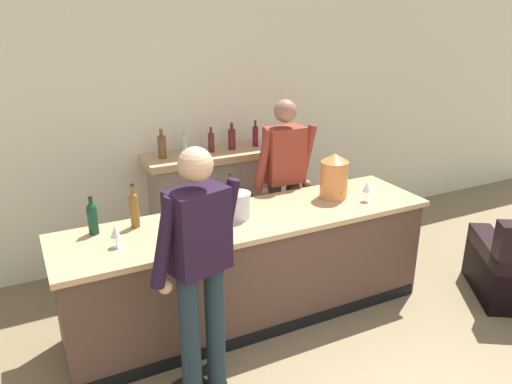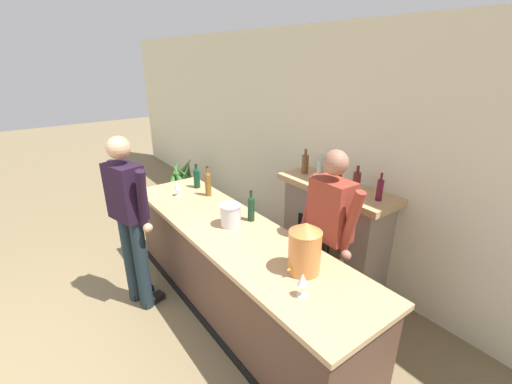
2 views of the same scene
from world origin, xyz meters
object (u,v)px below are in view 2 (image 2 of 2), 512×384
(fireplace_stone, at_px, (333,231))
(ice_bucket_steel, at_px, (231,215))
(person_customer, at_px, (130,218))
(wine_bottle_chardonnay_pale, at_px, (208,183))
(person_bartender, at_px, (329,236))
(wine_bottle_cabernet_heavy, at_px, (197,177))
(wine_bottle_burgundy_dark, at_px, (251,207))
(wine_glass_by_dispenser, at_px, (303,280))
(copper_dispenser, at_px, (305,247))
(potted_plant_corner, at_px, (183,179))
(wine_glass_front_left, at_px, (177,186))

(fireplace_stone, height_order, ice_bucket_steel, fireplace_stone)
(fireplace_stone, xyz_separation_m, ice_bucket_steel, (-0.23, -1.21, 0.45))
(person_customer, distance_m, wine_bottle_chardonnay_pale, 0.97)
(person_customer, bearing_deg, person_bartender, 44.03)
(ice_bucket_steel, xyz_separation_m, wine_bottle_cabernet_heavy, (-1.09, 0.21, 0.03))
(person_bartender, distance_m, wine_bottle_burgundy_dark, 0.78)
(person_customer, bearing_deg, wine_glass_by_dispenser, 18.38)
(wine_bottle_cabernet_heavy, bearing_deg, copper_dispenser, -4.78)
(potted_plant_corner, distance_m, person_customer, 2.90)
(copper_dispenser, bearing_deg, person_customer, -153.01)
(wine_bottle_burgundy_dark, xyz_separation_m, wine_bottle_cabernet_heavy, (-1.12, -0.01, -0.00))
(wine_bottle_cabernet_heavy, bearing_deg, wine_glass_by_dispenser, -9.60)
(ice_bucket_steel, bearing_deg, fireplace_stone, 79.08)
(wine_glass_front_left, bearing_deg, wine_bottle_burgundy_dark, 16.80)
(potted_plant_corner, relative_size, person_bartender, 0.43)
(fireplace_stone, bearing_deg, potted_plant_corner, -173.49)
(ice_bucket_steel, bearing_deg, wine_bottle_burgundy_dark, 82.76)
(potted_plant_corner, xyz_separation_m, person_customer, (2.34, -1.59, 0.63))
(person_customer, relative_size, wine_glass_front_left, 10.80)
(wine_glass_by_dispenser, bearing_deg, wine_bottle_chardonnay_pale, 169.31)
(potted_plant_corner, xyz_separation_m, ice_bucket_steel, (2.95, -0.84, 0.68))
(copper_dispenser, xyz_separation_m, wine_bottle_chardonnay_pale, (-1.72, 0.16, -0.05))
(copper_dispenser, relative_size, wine_bottle_burgundy_dark, 1.29)
(wine_bottle_cabernet_heavy, bearing_deg, ice_bucket_steel, -10.92)
(fireplace_stone, relative_size, wine_bottle_burgundy_dark, 4.60)
(ice_bucket_steel, height_order, wine_bottle_burgundy_dark, wine_bottle_burgundy_dark)
(person_customer, height_order, wine_bottle_chardonnay_pale, person_customer)
(potted_plant_corner, distance_m, wine_bottle_burgundy_dark, 3.13)
(copper_dispenser, bearing_deg, wine_bottle_burgundy_dark, 169.06)
(ice_bucket_steel, relative_size, wine_bottle_burgundy_dark, 0.68)
(fireplace_stone, distance_m, ice_bucket_steel, 1.31)
(potted_plant_corner, relative_size, wine_bottle_cabernet_heavy, 2.55)
(ice_bucket_steel, bearing_deg, person_bartender, 36.75)
(copper_dispenser, xyz_separation_m, wine_glass_by_dispenser, (0.20, -0.21, -0.08))
(wine_bottle_cabernet_heavy, distance_m, wine_glass_front_left, 0.32)
(person_customer, height_order, ice_bucket_steel, person_customer)
(wine_bottle_burgundy_dark, distance_m, wine_bottle_cabernet_heavy, 1.12)
(potted_plant_corner, relative_size, wine_glass_front_left, 4.57)
(wine_bottle_burgundy_dark, bearing_deg, potted_plant_corner, 168.15)
(wine_bottle_cabernet_heavy, height_order, wine_glass_front_left, wine_bottle_cabernet_heavy)
(person_customer, xyz_separation_m, wine_bottle_chardonnay_pale, (-0.17, 0.95, 0.10))
(wine_glass_by_dispenser, bearing_deg, fireplace_stone, 123.52)
(wine_bottle_burgundy_dark, bearing_deg, person_bartender, 25.04)
(person_customer, relative_size, copper_dispenser, 4.43)
(ice_bucket_steel, distance_m, wine_glass_by_dispenser, 1.16)
(person_bartender, xyz_separation_m, wine_glass_front_left, (-1.71, -0.63, 0.08))
(person_bartender, bearing_deg, wine_bottle_cabernet_heavy, -169.55)
(potted_plant_corner, height_order, person_bartender, person_bartender)
(person_bartender, bearing_deg, wine_glass_by_dispenser, -59.90)
(wine_bottle_burgundy_dark, height_order, wine_bottle_chardonnay_pale, wine_bottle_chardonnay_pale)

